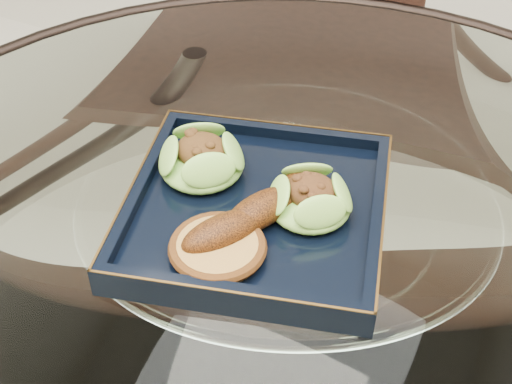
% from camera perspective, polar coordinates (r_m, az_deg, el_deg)
% --- Properties ---
extents(dining_table, '(1.13, 1.13, 0.77)m').
position_cam_1_polar(dining_table, '(0.88, 2.09, -10.79)').
color(dining_table, white).
rests_on(dining_table, ground).
extents(dining_chair, '(0.53, 0.53, 1.00)m').
position_cam_1_polar(dining_chair, '(1.36, 3.59, 8.45)').
color(dining_chair, black).
rests_on(dining_chair, ground).
extents(navy_plate, '(0.33, 0.33, 0.02)m').
position_cam_1_polar(navy_plate, '(0.76, 0.00, -1.70)').
color(navy_plate, black).
rests_on(navy_plate, dining_table).
extents(lettuce_wrap_left, '(0.11, 0.11, 0.03)m').
position_cam_1_polar(lettuce_wrap_left, '(0.79, -4.38, 2.46)').
color(lettuce_wrap_left, '#5FA32F').
rests_on(lettuce_wrap_left, navy_plate).
extents(lettuce_wrap_right, '(0.10, 0.10, 0.03)m').
position_cam_1_polar(lettuce_wrap_right, '(0.74, 4.35, -0.74)').
color(lettuce_wrap_right, '#6BA730').
rests_on(lettuce_wrap_right, navy_plate).
extents(roasted_plantain, '(0.10, 0.18, 0.03)m').
position_cam_1_polar(roasted_plantain, '(0.73, 0.35, -1.46)').
color(roasted_plantain, '#592809').
rests_on(roasted_plantain, navy_plate).
extents(crumb_patty, '(0.10, 0.10, 0.02)m').
position_cam_1_polar(crumb_patty, '(0.70, -3.09, -4.57)').
color(crumb_patty, '#AD7F39').
rests_on(crumb_patty, navy_plate).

